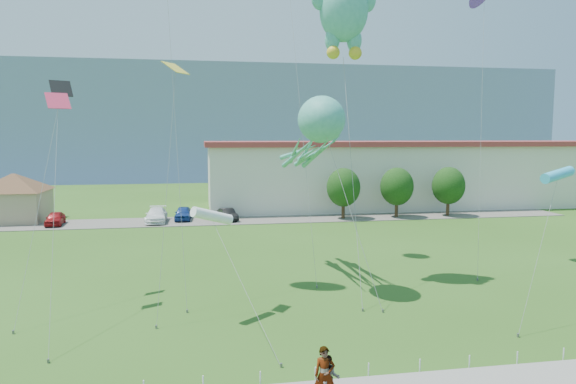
{
  "coord_description": "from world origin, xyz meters",
  "views": [
    {
      "loc": [
        -4.94,
        -18.56,
        8.75
      ],
      "look_at": [
        -0.42,
        8.0,
        5.85
      ],
      "focal_mm": 32.0,
      "sensor_mm": 36.0,
      "label": 1
    }
  ],
  "objects": [
    {
      "name": "parked_car_black",
      "position": [
        -2.27,
        34.87,
        0.67
      ],
      "size": [
        2.17,
        3.93,
        1.23
      ],
      "primitive_type": "imported",
      "rotation": [
        0.0,
        0.0,
        0.25
      ],
      "color": "black",
      "rests_on": "parking_strip"
    },
    {
      "name": "tree_mid",
      "position": [
        16.0,
        34.0,
        3.39
      ],
      "size": [
        3.6,
        3.6,
        5.47
      ],
      "color": "#3F2B19",
      "rests_on": "ground"
    },
    {
      "name": "small_kite_white",
      "position": [
        -4.44,
        5.85,
        4.97
      ],
      "size": [
        2.7,
        7.13,
        5.44
      ],
      "color": "white",
      "rests_on": "ground"
    },
    {
      "name": "warehouse",
      "position": [
        26.0,
        44.0,
        4.12
      ],
      "size": [
        61.0,
        15.0,
        8.2
      ],
      "color": "beige",
      "rests_on": "ground"
    },
    {
      "name": "pavilion",
      "position": [
        -24.0,
        38.0,
        3.02
      ],
      "size": [
        9.2,
        9.2,
        5.0
      ],
      "color": "tan",
      "rests_on": "ground"
    },
    {
      "name": "small_kite_cyan",
      "position": [
        11.96,
        3.49,
        6.89
      ],
      "size": [
        3.62,
        3.55,
        7.37
      ],
      "color": "#34B8EA",
      "rests_on": "ground"
    },
    {
      "name": "octopus_kite",
      "position": [
        1.64,
        10.57,
        8.88
      ],
      "size": [
        3.62,
        11.14,
        11.0
      ],
      "color": "teal",
      "rests_on": "ground"
    },
    {
      "name": "tree_near",
      "position": [
        10.0,
        34.0,
        3.39
      ],
      "size": [
        3.6,
        3.6,
        5.47
      ],
      "color": "#3F2B19",
      "rests_on": "ground"
    },
    {
      "name": "hill_ridge",
      "position": [
        0.0,
        120.0,
        12.5
      ],
      "size": [
        160.0,
        50.0,
        25.0
      ],
      "primitive_type": "cube",
      "color": "#758CA2",
      "rests_on": "ground"
    },
    {
      "name": "ground",
      "position": [
        0.0,
        0.0,
        0.0
      ],
      "size": [
        160.0,
        160.0,
        0.0
      ],
      "primitive_type": "plane",
      "color": "#2D5518",
      "rests_on": "ground"
    },
    {
      "name": "teddy_bear_kite",
      "position": [
        3.63,
        11.97,
        16.71
      ],
      "size": [
        3.97,
        7.79,
        19.69
      ],
      "color": "teal",
      "rests_on": "ground"
    },
    {
      "name": "small_kite_black",
      "position": [
        -12.52,
        10.86,
        10.06
      ],
      "size": [
        1.62,
        7.05,
        11.82
      ],
      "color": "black",
      "rests_on": "ground"
    },
    {
      "name": "rope_fence",
      "position": [
        0.0,
        -1.3,
        0.25
      ],
      "size": [
        26.05,
        0.05,
        0.5
      ],
      "color": "white",
      "rests_on": "ground"
    },
    {
      "name": "tree_far",
      "position": [
        22.0,
        34.0,
        3.39
      ],
      "size": [
        3.6,
        3.6,
        5.47
      ],
      "color": "#3F2B19",
      "rests_on": "ground"
    },
    {
      "name": "pedestrian_right",
      "position": [
        -0.93,
        -2.94,
        0.86
      ],
      "size": [
        0.87,
        0.76,
        1.53
      ],
      "primitive_type": "imported",
      "rotation": [
        0.0,
        0.0,
        -0.28
      ],
      "color": "gray",
      "rests_on": "sidewalk"
    },
    {
      "name": "parking_strip",
      "position": [
        0.0,
        35.0,
        0.03
      ],
      "size": [
        70.0,
        6.0,
        0.06
      ],
      "primitive_type": "cube",
      "color": "#59544C",
      "rests_on": "ground"
    },
    {
      "name": "parked_car_red",
      "position": [
        -19.26,
        34.75,
        0.71
      ],
      "size": [
        1.83,
        3.93,
        1.3
      ],
      "primitive_type": "imported",
      "rotation": [
        0.0,
        0.0,
        0.08
      ],
      "color": "#A31417",
      "rests_on": "parking_strip"
    },
    {
      "name": "small_kite_yellow",
      "position": [
        -6.2,
        7.51,
        10.76
      ],
      "size": [
        1.7,
        3.72,
        12.57
      ],
      "color": "gold",
      "rests_on": "ground"
    },
    {
      "name": "parked_car_white",
      "position": [
        -9.53,
        34.89,
        0.78
      ],
      "size": [
        2.03,
        4.97,
        1.44
      ],
      "primitive_type": "imported",
      "rotation": [
        0.0,
        0.0,
        -0.0
      ],
      "color": "white",
      "rests_on": "parking_strip"
    },
    {
      "name": "parked_car_blue",
      "position": [
        -6.86,
        35.92,
        0.75
      ],
      "size": [
        1.83,
        4.13,
        1.38
      ],
      "primitive_type": "imported",
      "rotation": [
        0.0,
        0.0,
        -0.05
      ],
      "color": "navy",
      "rests_on": "parking_strip"
    },
    {
      "name": "small_kite_pink",
      "position": [
        -11.89,
        8.4,
        9.34
      ],
      "size": [
        1.78,
        8.12,
        11.0
      ],
      "color": "#D83054",
      "rests_on": "ground"
    },
    {
      "name": "pedestrian_left",
      "position": [
        -1.08,
        -3.01,
        1.03
      ],
      "size": [
        0.72,
        0.52,
        1.86
      ],
      "primitive_type": "imported",
      "rotation": [
        0.0,
        0.0,
        -0.11
      ],
      "color": "gray",
      "rests_on": "sidewalk"
    }
  ]
}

